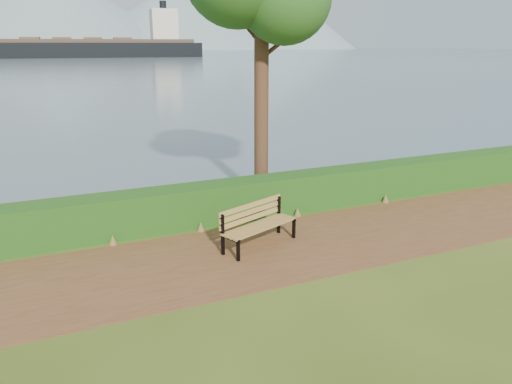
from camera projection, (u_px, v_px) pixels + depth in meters
name	position (u px, v px, depth m)	size (l,w,h in m)	color
ground	(279.00, 255.00, 10.87)	(140.00, 140.00, 0.00)	#3B4F16
path	(272.00, 249.00, 11.13)	(40.00, 3.40, 0.01)	#57331E
hedge	(234.00, 200.00, 13.00)	(32.00, 0.85, 1.00)	#1B4513
water	(33.00, 53.00, 237.85)	(700.00, 510.00, 0.00)	#4A6077
mountains	(9.00, 9.00, 353.81)	(585.00, 190.00, 70.00)	gray
bench	(257.00, 222.00, 11.23)	(2.01, 1.24, 0.98)	black
cargo_ship	(108.00, 48.00, 162.95)	(65.90, 16.89, 19.79)	black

